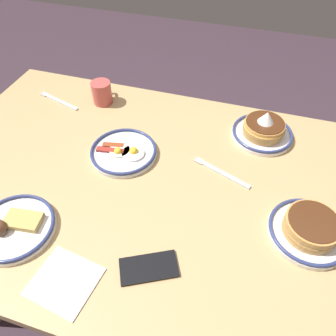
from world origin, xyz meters
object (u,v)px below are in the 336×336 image
at_px(plate_near_main, 124,152).
at_px(fork_near, 221,172).
at_px(plate_far_companion, 263,130).
at_px(paper_napkin, 64,281).
at_px(fork_far, 59,101).
at_px(plate_center_pancakes, 310,229).
at_px(coffee_mug, 102,92).
at_px(plate_far_side, 13,227).
at_px(cell_phone, 149,268).

relative_size(plate_near_main, fork_near, 1.13).
bearing_deg(fork_near, plate_near_main, 2.12).
height_order(plate_far_companion, paper_napkin, plate_far_companion).
height_order(paper_napkin, fork_near, fork_near).
bearing_deg(plate_far_companion, fork_far, 1.70).
height_order(plate_center_pancakes, fork_far, plate_center_pancakes).
bearing_deg(plate_near_main, coffee_mug, -52.99).
bearing_deg(plate_far_side, fork_far, -71.18).
height_order(plate_center_pancakes, coffee_mug, coffee_mug).
xyz_separation_m(plate_near_main, coffee_mug, (0.19, -0.26, 0.03)).
height_order(plate_near_main, paper_napkin, plate_near_main).
relative_size(plate_far_companion, plate_far_side, 0.97).
bearing_deg(fork_near, coffee_mug, -25.12).
bearing_deg(coffee_mug, cell_phone, 123.51).
distance_m(plate_center_pancakes, plate_far_companion, 0.40).
distance_m(coffee_mug, fork_far, 0.19).
bearing_deg(plate_center_pancakes, plate_far_companion, -66.84).
xyz_separation_m(plate_far_companion, cell_phone, (0.22, 0.59, -0.02)).
bearing_deg(fork_near, plate_center_pancakes, 149.94).
height_order(plate_near_main, fork_near, plate_near_main).
height_order(plate_near_main, cell_phone, plate_near_main).
bearing_deg(fork_far, plate_center_pancakes, 160.16).
distance_m(plate_far_companion, paper_napkin, 0.79).
distance_m(plate_far_companion, plate_far_side, 0.85).
xyz_separation_m(plate_near_main, plate_far_side, (0.17, 0.36, 0.00)).
xyz_separation_m(cell_phone, paper_napkin, (0.18, 0.09, -0.00)).
distance_m(paper_napkin, fork_far, 0.77).
relative_size(fork_near, fork_far, 0.99).
relative_size(plate_far_companion, fork_far, 1.07).
relative_size(cell_phone, fork_near, 0.73).
distance_m(coffee_mug, fork_near, 0.58).
bearing_deg(coffee_mug, plate_center_pancakes, 153.17).
relative_size(plate_far_side, fork_near, 1.11).
bearing_deg(plate_far_side, paper_napkin, 156.19).
relative_size(plate_far_side, cell_phone, 1.52).
distance_m(plate_far_side, fork_near, 0.63).
xyz_separation_m(plate_near_main, paper_napkin, (-0.03, 0.45, -0.01)).
xyz_separation_m(plate_far_side, fork_far, (0.19, -0.57, -0.01)).
height_order(fork_near, fork_far, same).
bearing_deg(plate_near_main, plate_far_companion, -152.18).
height_order(cell_phone, paper_napkin, cell_phone).
bearing_deg(coffee_mug, plate_far_side, 91.82).
bearing_deg(fork_far, paper_napkin, 121.13).
relative_size(plate_near_main, plate_center_pancakes, 1.04).
bearing_deg(plate_near_main, plate_center_pancakes, 166.62).
relative_size(plate_center_pancakes, coffee_mug, 2.00).
xyz_separation_m(plate_far_companion, coffee_mug, (0.63, -0.03, 0.02)).
distance_m(coffee_mug, cell_phone, 0.74).
height_order(plate_center_pancakes, plate_far_companion, plate_far_companion).
relative_size(plate_near_main, paper_napkin, 1.49).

